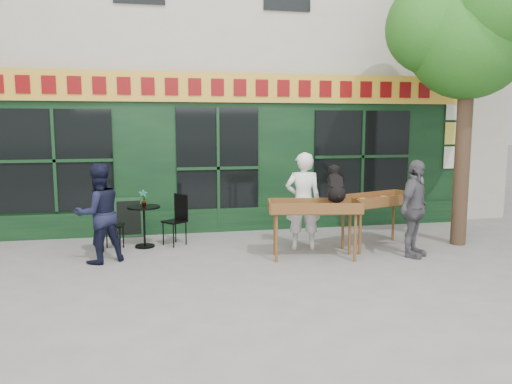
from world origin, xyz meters
TOP-DOWN VIEW (x-y plane):
  - ground at (0.00, 0.00)m, footprint 80.00×80.00m
  - building at (0.00, 5.97)m, footprint 14.00×7.26m
  - street_tree at (4.34, 0.36)m, footprint 3.05×2.90m
  - book_cart_center at (1.30, -0.11)m, footprint 1.59×0.89m
  - dog at (1.65, -0.16)m, footprint 0.44×0.65m
  - woman at (1.30, 0.54)m, footprint 0.71×0.53m
  - book_cart_right at (2.70, 0.40)m, footprint 1.62×1.10m
  - man_right at (3.00, -0.35)m, footprint 1.01×0.94m
  - bistro_table at (-1.51, 1.26)m, footprint 0.60×0.60m
  - bistro_chair_left at (-2.15, 1.17)m, footprint 0.41×0.41m
  - bistro_chair_right at (-0.89, 1.36)m, footprint 0.51×0.51m
  - potted_plant at (-1.51, 1.26)m, footprint 0.17×0.13m
  - man_left at (-2.21, 0.36)m, footprint 0.99×0.91m
  - chalkboard at (-1.83, 2.19)m, footprint 0.58×0.25m

SIDE VIEW (x-z plane):
  - ground at x=0.00m, z-range 0.00..0.00m
  - chalkboard at x=-1.83m, z-range 0.01..0.79m
  - bistro_table at x=-1.51m, z-range 0.16..0.92m
  - bistro_chair_left at x=-2.15m, z-range 0.08..1.03m
  - bistro_chair_right at x=-0.89m, z-range 0.08..1.03m
  - man_left at x=-2.21m, z-range 0.00..1.63m
  - book_cart_center at x=1.30m, z-range 0.33..1.32m
  - book_cart_right at x=2.70m, z-range 0.33..1.32m
  - man_right at x=3.00m, z-range 0.00..1.66m
  - woman at x=1.30m, z-range 0.00..1.76m
  - potted_plant at x=-1.51m, z-range 0.77..1.07m
  - dog at x=1.65m, z-range 0.99..1.59m
  - street_tree at x=4.34m, z-range 1.31..6.91m
  - building at x=0.00m, z-range -0.03..9.97m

